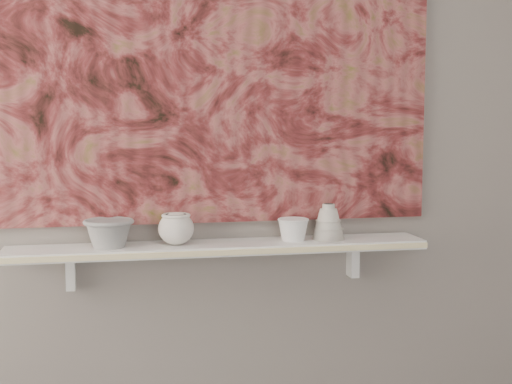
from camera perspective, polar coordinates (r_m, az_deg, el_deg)
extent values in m
plane|color=gray|center=(2.44, -3.29, 6.03)|extent=(3.60, 0.00, 3.60)
cube|color=white|center=(2.39, -2.91, -4.46)|extent=(1.40, 0.18, 0.03)
cube|color=#F5E3A3|center=(2.30, -2.57, -4.88)|extent=(1.40, 0.01, 0.02)
cube|color=white|center=(2.45, -14.61, -6.18)|extent=(0.03, 0.06, 0.12)
cube|color=white|center=(2.58, 7.76, -5.41)|extent=(0.03, 0.06, 0.12)
cube|color=maroon|center=(2.44, -3.27, 10.50)|extent=(1.50, 0.02, 1.10)
cube|color=black|center=(2.52, 6.99, 3.32)|extent=(0.09, 0.00, 0.08)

